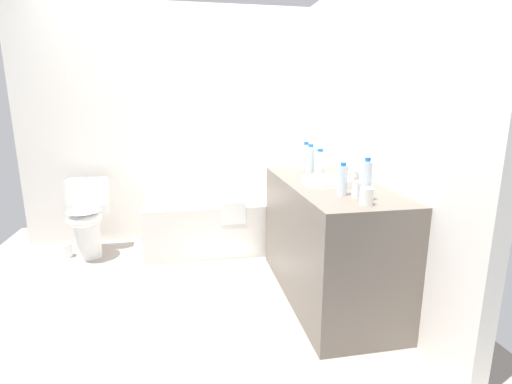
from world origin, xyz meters
The scene contains 18 objects.
ground_plane centered at (0.00, 0.00, 0.00)m, with size 3.64×3.64×0.00m, color #9E9389.
wall_back_tiled centered at (0.00, 1.25, 1.16)m, with size 3.04×0.10×2.31m, color white.
wall_right_mirror centered at (1.37, 0.00, 1.16)m, with size 0.10×2.81×2.31m, color white.
bathtub centered at (0.44, 0.85, 0.26)m, with size 1.60×0.71×1.18m.
toilet centered at (-0.87, 0.85, 0.37)m, with size 0.36×0.47×0.71m.
vanity_counter centered at (1.02, -0.27, 0.43)m, with size 0.60×1.42×0.85m, color #6B6056.
sink_basin centered at (0.99, -0.30, 0.87)m, with size 0.35×0.35×0.04m, color white.
sink_faucet centered at (1.20, -0.30, 0.89)m, with size 0.10×0.15×0.09m.
water_bottle_0 centered at (0.96, -0.61, 0.94)m, with size 0.06×0.06×0.20m.
water_bottle_1 centered at (1.03, -0.03, 0.95)m, with size 0.07×0.07×0.21m.
water_bottle_2 centered at (1.01, 0.25, 0.96)m, with size 0.07×0.07×0.23m.
water_bottle_3 centered at (1.02, 0.15, 0.95)m, with size 0.07×0.07×0.22m.
water_bottle_4 centered at (1.04, -0.76, 0.97)m, with size 0.06×0.06×0.25m.
water_bottle_5 centered at (1.05, 0.06, 0.94)m, with size 0.06×0.06×0.19m.
drinking_glass_0 centered at (1.02, -0.69, 0.90)m, with size 0.06×0.06×0.10m, color white.
drinking_glass_1 centered at (1.00, -0.85, 0.90)m, with size 0.08×0.08×0.09m, color white.
bath_mat centered at (0.33, 0.27, 0.01)m, with size 0.60×0.38×0.01m, color white.
toilet_paper_roll centered at (-1.08, 0.84, 0.06)m, with size 0.11×0.11×0.13m, color white.
Camera 1 is at (0.02, -2.76, 1.41)m, focal length 27.02 mm.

